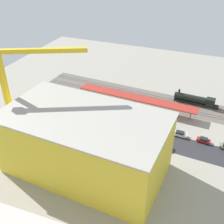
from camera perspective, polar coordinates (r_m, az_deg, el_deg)
ground_plane at (r=94.49m, az=6.66°, el=-3.33°), size 157.73×157.73×0.00m
rail_bed at (r=111.15m, az=9.57°, el=2.30°), size 99.18×18.87×0.01m
street_asphalt at (r=91.41m, az=5.97°, el=-4.67°), size 98.93×14.70×0.01m
track_rails at (r=111.06m, az=9.57°, el=2.38°), size 98.42×12.45×0.12m
platform_canopy_near at (r=104.25m, az=4.96°, el=2.96°), size 45.94×7.35×4.08m
locomotive at (r=111.12m, az=16.97°, el=2.29°), size 16.85×3.50×4.93m
parked_car_1 at (r=92.06m, az=18.26°, el=-5.53°), size 4.32×2.25×1.56m
parked_car_2 at (r=92.61m, az=13.75°, el=-4.42°), size 4.79×2.16×1.66m
parked_car_3 at (r=92.77m, az=8.90°, el=-3.71°), size 4.49×2.28×1.69m
parked_car_4 at (r=94.23m, az=4.77°, el=-2.74°), size 4.94×2.38×1.75m
parked_car_5 at (r=96.30m, az=0.98°, el=-1.80°), size 4.39×2.13×1.66m
parked_car_6 at (r=98.72m, az=-3.28°, el=-0.92°), size 4.24×2.02×1.62m
construction_building at (r=73.92m, az=-5.47°, el=-6.57°), size 42.64×25.11×16.93m
construction_roof_slab at (r=68.85m, az=-5.84°, el=-0.94°), size 43.28×25.74×0.40m
tower_crane at (r=83.07m, az=-19.14°, el=4.64°), size 27.15×14.08×30.37m
box_truck_0 at (r=87.78m, az=7.88°, el=-5.22°), size 9.22×3.74×3.47m
box_truck_1 at (r=92.28m, az=-2.76°, el=-2.90°), size 9.14×3.11×3.21m
box_truck_2 at (r=88.01m, az=6.97°, el=-4.95°), size 8.72×2.75×3.68m
street_tree_0 at (r=96.90m, az=-14.01°, el=0.57°), size 5.24×5.24×7.93m
street_tree_1 at (r=87.86m, az=-1.50°, el=-2.25°), size 4.65×4.65×7.24m
street_tree_2 at (r=84.29m, az=3.92°, el=-3.57°), size 5.37×5.37×8.11m
traffic_light at (r=92.02m, az=8.10°, el=-1.41°), size 0.50×0.36×6.18m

